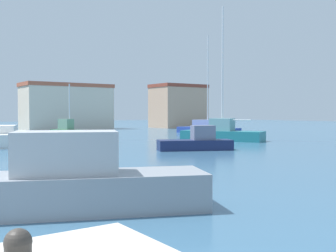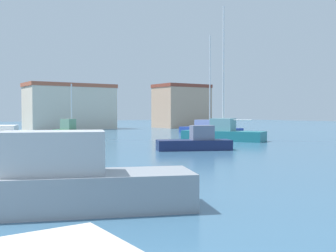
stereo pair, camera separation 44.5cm
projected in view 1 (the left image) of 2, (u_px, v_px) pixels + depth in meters
name	position (u px, v px, depth m)	size (l,w,h in m)	color
water	(136.00, 144.00, 30.31)	(160.00, 160.00, 0.00)	#38607F
sailboat_blue_far_right	(207.00, 128.00, 45.64)	(3.01, 7.93, 10.75)	#233D93
motorboat_navy_distant_north	(197.00, 142.00, 25.77)	(4.78, 3.25, 1.53)	#19234C
sailboat_teal_inner_mooring	(222.00, 133.00, 34.21)	(4.99, 6.92, 10.98)	#1E707A
motorboat_white_behind_lamppost	(4.00, 137.00, 29.82)	(4.95, 8.08, 1.43)	white
sailboat_green_near_pier	(69.00, 130.00, 41.52)	(2.82, 4.39, 5.18)	#28703D
motorboat_grey_far_left	(76.00, 183.00, 9.80)	(6.23, 3.93, 1.91)	gray
warehouse_block	(67.00, 107.00, 56.35)	(11.89, 5.14, 6.19)	beige
waterfront_apartments	(178.00, 106.00, 63.27)	(7.75, 5.35, 6.53)	tan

